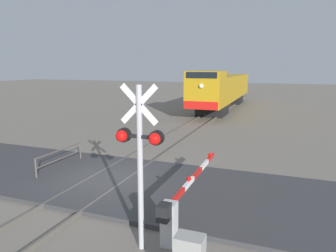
{
  "coord_description": "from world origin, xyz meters",
  "views": [
    {
      "loc": [
        6.29,
        -9.94,
        4.43
      ],
      "look_at": [
        0.96,
        4.11,
        1.56
      ],
      "focal_mm": 33.07,
      "sensor_mm": 36.0,
      "label": 1
    }
  ],
  "objects": [
    {
      "name": "ground_plane",
      "position": [
        0.0,
        0.0,
        0.0
      ],
      "size": [
        160.0,
        160.0,
        0.0
      ],
      "primitive_type": "plane",
      "color": "slate"
    },
    {
      "name": "crossing_signal",
      "position": [
        3.19,
        -3.65,
        2.53
      ],
      "size": [
        1.18,
        0.33,
        4.07
      ],
      "color": "#ADADB2",
      "rests_on": "ground_plane"
    },
    {
      "name": "crossing_gate",
      "position": [
        3.79,
        -2.63,
        0.79
      ],
      "size": [
        0.36,
        5.45,
        1.27
      ],
      "color": "silver",
      "rests_on": "ground_plane"
    },
    {
      "name": "guard_railing",
      "position": [
        -2.65,
        0.43,
        0.63
      ],
      "size": [
        0.08,
        2.89,
        0.95
      ],
      "color": "#4C4742",
      "rests_on": "ground_plane"
    },
    {
      "name": "rail_track_right",
      "position": [
        0.72,
        0.0,
        0.07
      ],
      "size": [
        0.08,
        80.0,
        0.15
      ],
      "primitive_type": "cube",
      "color": "#59544C",
      "rests_on": "ground_plane"
    },
    {
      "name": "locomotive",
      "position": [
        0.0,
        23.26,
        2.15
      ],
      "size": [
        2.94,
        19.19,
        4.11
      ],
      "color": "black",
      "rests_on": "ground_plane"
    },
    {
      "name": "rail_track_left",
      "position": [
        -0.72,
        0.0,
        0.07
      ],
      "size": [
        0.08,
        80.0,
        0.15
      ],
      "primitive_type": "cube",
      "color": "#59544C",
      "rests_on": "ground_plane"
    },
    {
      "name": "road_surface",
      "position": [
        0.0,
        0.0,
        0.07
      ],
      "size": [
        36.0,
        5.5,
        0.15
      ],
      "primitive_type": "cube",
      "color": "#38383A",
      "rests_on": "ground_plane"
    }
  ]
}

